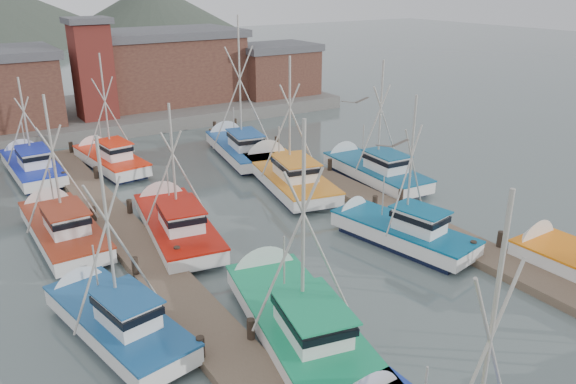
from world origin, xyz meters
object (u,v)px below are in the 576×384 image
lookout_tower (93,68)px  boat_8 (175,223)px  boat_4 (294,317)px  boat_12 (108,159)px

lookout_tower → boat_8: (-2.61, -24.23, -4.87)m
boat_4 → boat_8: 10.86m
boat_12 → boat_8: bearing=-97.2°
lookout_tower → boat_12: size_ratio=0.96×
lookout_tower → boat_8: lookout_tower is taller
lookout_tower → boat_4: size_ratio=0.82×
boat_4 → boat_12: 24.08m
boat_4 → boat_12: size_ratio=1.18×
boat_8 → boat_12: size_ratio=1.10×
lookout_tower → boat_12: lookout_tower is taller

